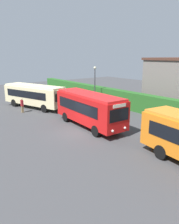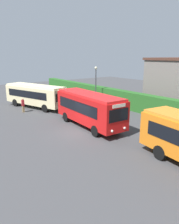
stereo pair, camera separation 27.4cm
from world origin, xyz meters
The scene contains 6 objects.
ground_plane centered at (0.00, 0.00, 0.00)m, with size 76.93×76.93×0.00m, color #424244.
bus_cream centered at (-11.48, 0.81, 1.75)m, with size 9.64×5.28×3.02m.
bus_red centered at (-0.75, 1.74, 1.88)m, with size 8.85×2.87×3.29m.
person_left centered at (-10.02, -1.50, 0.93)m, with size 0.47×0.30×1.76m.
hedge_row centered at (0.00, 10.19, 1.14)m, with size 50.46×1.18×2.28m, color #276022.
lamppost centered at (-7.88, 8.19, 3.36)m, with size 0.36×0.36×5.35m.
Camera 2 is at (15.77, -10.52, 6.83)m, focal length 34.92 mm.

